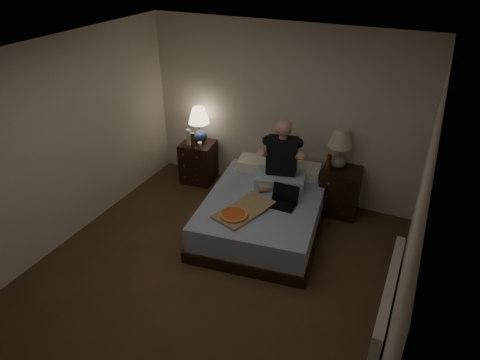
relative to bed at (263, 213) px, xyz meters
The scene contains 19 objects.
floor 1.24m from the bed, 99.60° to the right, with size 4.00×4.50×0.00m, color brown.
ceiling 2.56m from the bed, 99.60° to the right, with size 4.00×4.50×0.00m, color white.
wall_back 1.47m from the bed, 100.87° to the left, with size 4.00×2.50×0.00m, color silver.
wall_front 3.60m from the bed, 93.36° to the right, with size 4.00×2.50×0.00m, color silver.
wall_left 2.70m from the bed, 151.49° to the right, with size 4.50×2.50×0.00m, color silver.
wall_right 2.38m from the bed, 33.64° to the right, with size 4.50×2.50×0.00m, color silver.
bed is the anchor object (origin of this frame).
nightstand_left 1.63m from the bed, 151.58° to the left, with size 0.50×0.45×0.65m, color black.
nightstand_right 1.16m from the bed, 45.64° to the left, with size 0.52×0.47×0.68m, color black.
lamp_left 1.79m from the bed, 149.61° to the left, with size 0.32×0.32×0.56m, color navy, non-canonical shape.
lamp_right 1.33m from the bed, 49.56° to the left, with size 0.32×0.32×0.56m, color gray, non-canonical shape.
water_bottle 1.75m from the bed, 156.14° to the left, with size 0.07×0.07×0.25m, color white.
soda_can 1.52m from the bed, 154.17° to the left, with size 0.07×0.07×0.10m, color #BAB9B5.
beer_bottle_left 1.64m from the bed, 156.20° to the left, with size 0.06×0.06×0.23m, color #5D2B0D.
beer_bottle_right 1.11m from the bed, 49.19° to the left, with size 0.06×0.06×0.23m, color #5D1D0D.
person 0.82m from the bed, 79.86° to the left, with size 0.66×0.52×0.93m, color black, non-canonical shape.
laptop 0.46m from the bed, 15.72° to the right, with size 0.34×0.28×0.24m, color black, non-canonical shape.
pizza_box 0.66m from the bed, 104.72° to the right, with size 0.40×0.76×0.08m, color tan, non-canonical shape.
radiator 1.90m from the bed, 24.50° to the right, with size 0.10×1.60×0.40m, color silver.
Camera 1 is at (1.93, -3.18, 3.44)m, focal length 32.00 mm.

